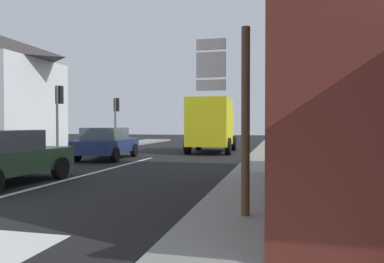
{
  "coord_description": "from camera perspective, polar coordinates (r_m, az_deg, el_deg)",
  "views": [
    {
      "loc": [
        6.05,
        -4.6,
        1.63
      ],
      "look_at": [
        1.89,
        12.54,
        1.28
      ],
      "focal_mm": 34.22,
      "sensor_mm": 36.0,
      "label": 1
    }
  ],
  "objects": [
    {
      "name": "delivery_truck",
      "position": [
        21.01,
        3.08,
        1.21
      ],
      "size": [
        2.65,
        5.08,
        3.05
      ],
      "color": "yellow",
      "rests_on": "ground"
    },
    {
      "name": "traffic_light_near_left",
      "position": [
        19.67,
        -20.05,
        4.02
      ],
      "size": [
        0.3,
        0.49,
        3.56
      ],
      "color": "#47474C",
      "rests_on": "ground"
    },
    {
      "name": "sidewalk_right",
      "position": [
        12.7,
        12.25,
        -5.92
      ],
      "size": [
        2.42,
        44.0,
        0.14
      ],
      "primitive_type": "cube",
      "color": "gray",
      "rests_on": "ground"
    },
    {
      "name": "sedan_far",
      "position": [
        17.44,
        -13.14,
        -1.74
      ],
      "size": [
        2.26,
        4.34,
        1.47
      ],
      "color": "navy",
      "rests_on": "ground"
    },
    {
      "name": "route_sign_post",
      "position": [
        6.02,
        8.37,
        3.83
      ],
      "size": [
        1.66,
        0.14,
        3.2
      ],
      "color": "brown",
      "rests_on": "ground"
    },
    {
      "name": "ground_plane",
      "position": [
        15.89,
        -8.85,
        -4.75
      ],
      "size": [
        80.0,
        80.0,
        0.0
      ],
      "primitive_type": "plane",
      "color": "black"
    },
    {
      "name": "sedan_near",
      "position": [
        11.03,
        -27.74,
        -3.5
      ],
      "size": [
        1.97,
        4.2,
        1.47
      ],
      "color": "#2D5133",
      "rests_on": "ground"
    },
    {
      "name": "traffic_light_far_left",
      "position": [
        25.44,
        -11.73,
        3.14
      ],
      "size": [
        0.3,
        0.49,
        3.41
      ],
      "color": "#47474C",
      "rests_on": "ground"
    },
    {
      "name": "lane_centre_stripe",
      "position": [
        12.31,
        -16.03,
        -6.47
      ],
      "size": [
        0.16,
        12.0,
        0.01
      ],
      "primitive_type": "cube",
      "color": "silver",
      "rests_on": "ground"
    }
  ]
}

